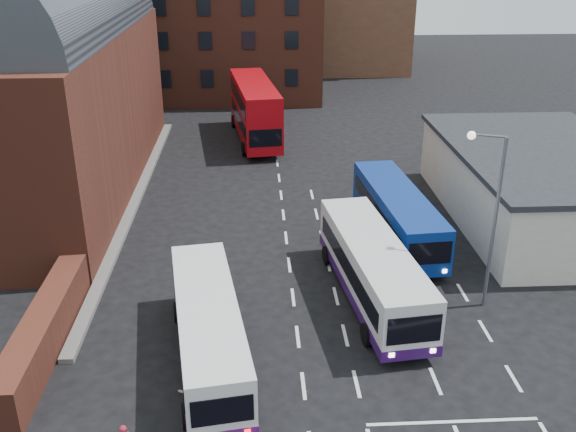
{
  "coord_description": "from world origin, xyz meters",
  "views": [
    {
      "loc": [
        -1.61,
        -20.1,
        15.42
      ],
      "look_at": [
        0.0,
        10.0,
        2.2
      ],
      "focal_mm": 40.0,
      "sensor_mm": 36.0,
      "label": 1
    }
  ],
  "objects_px": {
    "pedestrian_beige": "(189,389)",
    "bus_blue": "(397,212)",
    "bus_red_double": "(255,110)",
    "bus_white_inbound": "(373,266)",
    "street_lamp": "(490,206)",
    "bus_white_outbound": "(208,327)"
  },
  "relations": [
    {
      "from": "bus_blue",
      "to": "pedestrian_beige",
      "type": "bearing_deg",
      "value": 47.56
    },
    {
      "from": "bus_blue",
      "to": "bus_red_double",
      "type": "distance_m",
      "value": 20.66
    },
    {
      "from": "pedestrian_beige",
      "to": "bus_blue",
      "type": "bearing_deg",
      "value": -159.14
    },
    {
      "from": "bus_white_inbound",
      "to": "bus_blue",
      "type": "distance_m",
      "value": 6.65
    },
    {
      "from": "bus_red_double",
      "to": "pedestrian_beige",
      "type": "relative_size",
      "value": 7.36
    },
    {
      "from": "bus_blue",
      "to": "street_lamp",
      "type": "xyz_separation_m",
      "value": [
        2.34,
        -6.85,
        3.18
      ]
    },
    {
      "from": "bus_white_inbound",
      "to": "street_lamp",
      "type": "distance_m",
      "value": 5.74
    },
    {
      "from": "bus_blue",
      "to": "bus_red_double",
      "type": "bearing_deg",
      "value": -73.42
    },
    {
      "from": "bus_white_inbound",
      "to": "street_lamp",
      "type": "height_order",
      "value": "street_lamp"
    },
    {
      "from": "bus_red_double",
      "to": "pedestrian_beige",
      "type": "height_order",
      "value": "bus_red_double"
    },
    {
      "from": "bus_white_outbound",
      "to": "street_lamp",
      "type": "distance_m",
      "value": 12.87
    },
    {
      "from": "bus_white_outbound",
      "to": "bus_blue",
      "type": "xyz_separation_m",
      "value": [
        9.56,
        10.51,
        0.07
      ]
    },
    {
      "from": "bus_blue",
      "to": "bus_red_double",
      "type": "xyz_separation_m",
      "value": [
        -7.58,
        19.19,
        0.86
      ]
    },
    {
      "from": "bus_blue",
      "to": "bus_white_inbound",
      "type": "bearing_deg",
      "value": 63.6
    },
    {
      "from": "bus_white_inbound",
      "to": "bus_blue",
      "type": "bearing_deg",
      "value": -118.28
    },
    {
      "from": "bus_white_outbound",
      "to": "bus_white_inbound",
      "type": "height_order",
      "value": "bus_white_inbound"
    },
    {
      "from": "bus_white_outbound",
      "to": "bus_red_double",
      "type": "xyz_separation_m",
      "value": [
        1.98,
        29.71,
        0.93
      ]
    },
    {
      "from": "street_lamp",
      "to": "bus_red_double",
      "type": "bearing_deg",
      "value": 110.85
    },
    {
      "from": "bus_white_outbound",
      "to": "bus_white_inbound",
      "type": "bearing_deg",
      "value": 22.7
    },
    {
      "from": "bus_white_outbound",
      "to": "street_lamp",
      "type": "xyz_separation_m",
      "value": [
        11.9,
        3.66,
        3.24
      ]
    },
    {
      "from": "pedestrian_beige",
      "to": "street_lamp",
      "type": "bearing_deg",
      "value": 175.34
    },
    {
      "from": "bus_white_inbound",
      "to": "bus_white_outbound",
      "type": "bearing_deg",
      "value": 24.38
    }
  ]
}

